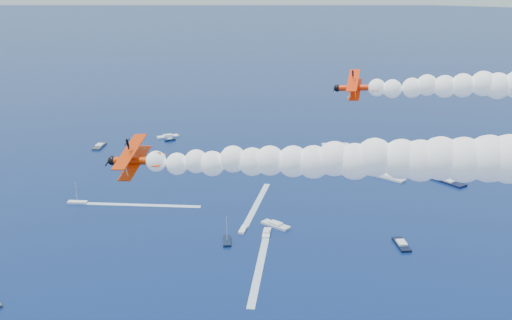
% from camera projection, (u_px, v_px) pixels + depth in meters
% --- Properties ---
extents(biplane_lead, '(8.33, 9.80, 7.14)m').
position_uv_depth(biplane_lead, '(357.00, 88.00, 99.99)').
color(biplane_lead, '#FF2D05').
extents(biplane_trail, '(9.39, 11.06, 8.01)m').
position_uv_depth(biplane_trail, '(136.00, 161.00, 84.27)').
color(biplane_trail, red).
extents(smoke_trail_trail, '(73.32, 28.09, 12.78)m').
position_uv_depth(smoke_trail_trail, '(410.00, 159.00, 76.27)').
color(smoke_trail_trail, white).
extents(spectator_boats, '(203.78, 170.00, 0.70)m').
position_uv_depth(spectator_boats, '(281.00, 214.00, 198.78)').
color(spectator_boats, black).
rests_on(spectator_boats, ground).
extents(boat_wakes, '(104.34, 130.19, 0.04)m').
position_uv_depth(boat_wakes, '(269.00, 205.00, 206.25)').
color(boat_wakes, white).
rests_on(boat_wakes, ground).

